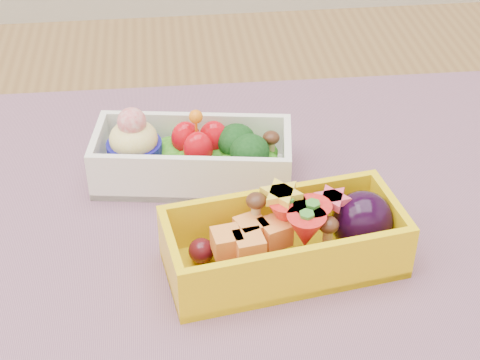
{
  "coord_description": "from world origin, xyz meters",
  "views": [
    {
      "loc": [
        -0.09,
        -0.41,
        1.11
      ],
      "look_at": [
        -0.04,
        0.02,
        0.79
      ],
      "focal_mm": 56.08,
      "sensor_mm": 36.0,
      "label": 1
    }
  ],
  "objects": [
    {
      "name": "table",
      "position": [
        0.0,
        0.0,
        0.65
      ],
      "size": [
        1.2,
        0.8,
        0.75
      ],
      "color": "brown",
      "rests_on": "ground"
    },
    {
      "name": "placemat",
      "position": [
        -0.04,
        0.01,
        0.75
      ],
      "size": [
        0.57,
        0.44,
        0.0
      ],
      "primitive_type": "cube",
      "rotation": [
        0.0,
        0.0,
        -0.01
      ],
      "color": "#835B6A",
      "rests_on": "table"
    },
    {
      "name": "bento_white",
      "position": [
        -0.07,
        0.08,
        0.77
      ],
      "size": [
        0.16,
        0.09,
        0.06
      ],
      "rotation": [
        0.0,
        0.0,
        -0.15
      ],
      "color": "white",
      "rests_on": "placemat"
    },
    {
      "name": "bento_yellow",
      "position": [
        -0.01,
        -0.03,
        0.78
      ],
      "size": [
        0.17,
        0.09,
        0.05
      ],
      "rotation": [
        0.0,
        0.0,
        0.16
      ],
      "color": "yellow",
      "rests_on": "placemat"
    }
  ]
}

